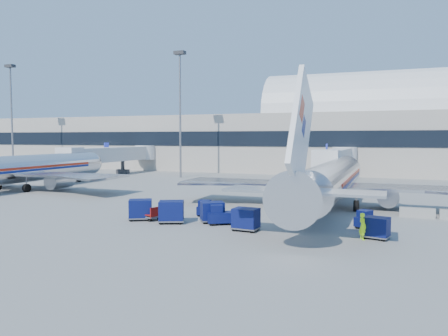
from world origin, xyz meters
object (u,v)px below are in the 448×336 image
at_px(cart_solo_near, 246,219).
at_px(mast_far_west, 11,102).
at_px(jetbridge_mid, 116,155).
at_px(ramp_worker, 363,226).
at_px(tug_lead, 222,215).
at_px(tug_right, 369,221).
at_px(cart_open_red, 149,215).
at_px(cart_train_c, 141,209).
at_px(airliner_mid, 17,169).
at_px(jetbridge_near, 337,158).
at_px(tug_left, 206,208).
at_px(cart_solo_far, 376,227).
at_px(barrier_near, 417,213).
at_px(cart_train_b, 171,211).
at_px(cart_train_a, 212,212).
at_px(airliner_main, 331,180).
at_px(mast_west, 180,95).

bearing_deg(cart_solo_near, mast_far_west, 154.38).
distance_m(jetbridge_mid, ramp_worker, 62.48).
relative_size(tug_lead, tug_right, 1.14).
height_order(tug_right, cart_open_red, tug_right).
bearing_deg(jetbridge_mid, cart_train_c, -52.59).
relative_size(airliner_mid, cart_open_red, 14.10).
relative_size(tug_lead, cart_open_red, 1.09).
bearing_deg(jetbridge_near, tug_left, -102.80).
relative_size(tug_right, tug_left, 1.10).
distance_m(airliner_mid, cart_solo_far, 48.55).
bearing_deg(barrier_near, jetbridge_near, 109.85).
height_order(barrier_near, cart_train_b, cart_train_b).
xyz_separation_m(cart_train_a, cart_solo_far, (13.26, -1.35, -0.10)).
relative_size(tug_lead, cart_train_c, 1.13).
height_order(jetbridge_near, cart_train_a, jetbridge_near).
xyz_separation_m(barrier_near, cart_train_b, (-19.53, -10.26, 0.56)).
xyz_separation_m(cart_train_b, cart_train_c, (-3.18, 0.25, -0.04)).
xyz_separation_m(jetbridge_near, tug_lead, (-4.99, -37.99, -3.16)).
distance_m(jetbridge_mid, barrier_near, 59.90).
xyz_separation_m(airliner_mid, cart_train_c, (27.29, -12.51, -1.96)).
distance_m(airliner_main, tug_lead, 14.00).
bearing_deg(jetbridge_mid, cart_open_red, -51.75).
bearing_deg(tug_left, jetbridge_near, -14.13).
bearing_deg(airliner_mid, ramp_worker, -16.01).
distance_m(airliner_main, tug_left, 13.39).
bearing_deg(ramp_worker, cart_train_c, 55.81).
bearing_deg(tug_lead, mast_west, 91.89).
bearing_deg(cart_train_c, jetbridge_near, 43.25).
relative_size(jetbridge_mid, barrier_near, 9.17).
relative_size(jetbridge_near, tug_left, 11.95).
height_order(tug_lead, tug_left, tug_lead).
distance_m(mast_far_west, barrier_near, 84.11).
bearing_deg(tug_lead, cart_open_red, 153.87).
relative_size(barrier_near, tug_left, 1.30).
height_order(airliner_main, mast_west, mast_west).
height_order(airliner_main, cart_solo_near, airliner_main).
relative_size(airliner_mid, cart_solo_far, 18.16).
bearing_deg(cart_train_a, tug_right, -25.75).
bearing_deg(ramp_worker, cart_solo_far, -88.83).
xyz_separation_m(airliner_mid, ramp_worker, (45.93, -13.18, -1.97)).
bearing_deg(cart_train_b, airliner_main, 24.80).
distance_m(jetbridge_mid, mast_far_west, 27.82).
height_order(tug_left, cart_solo_far, cart_solo_far).
relative_size(cart_train_c, cart_solo_near, 1.21).
relative_size(airliner_mid, tug_lead, 12.91).
relative_size(mast_west, barrier_near, 7.53).
bearing_deg(barrier_near, airliner_main, 162.61).
distance_m(tug_lead, cart_train_a, 1.13).
distance_m(cart_train_b, ramp_worker, 15.47).
xyz_separation_m(mast_far_west, tug_left, (59.74, -33.80, -14.12)).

